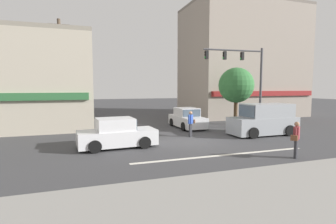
{
  "coord_description": "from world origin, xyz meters",
  "views": [
    {
      "loc": [
        -6.43,
        -14.16,
        3.2
      ],
      "look_at": [
        -0.91,
        2.0,
        1.6
      ],
      "focal_mm": 28.0,
      "sensor_mm": 36.0,
      "label": 1
    }
  ],
  "objects_px": {
    "traffic_light_mast": "(246,73)",
    "sedan_crossing_center": "(187,119)",
    "street_tree": "(236,85)",
    "sedan_waiting_far": "(117,134)",
    "pedestrian_foreground_with_bag": "(296,138)",
    "utility_pole_near_left": "(61,75)",
    "pedestrian_mid_crossing": "(191,122)",
    "van_parked_curbside": "(264,120)"
  },
  "relations": [
    {
      "from": "van_parked_curbside",
      "to": "utility_pole_near_left",
      "type": "bearing_deg",
      "value": 159.21
    },
    {
      "from": "van_parked_curbside",
      "to": "pedestrian_foreground_with_bag",
      "type": "relative_size",
      "value": 2.75
    },
    {
      "from": "utility_pole_near_left",
      "to": "van_parked_curbside",
      "type": "bearing_deg",
      "value": -20.79
    },
    {
      "from": "sedan_crossing_center",
      "to": "pedestrian_foreground_with_bag",
      "type": "height_order",
      "value": "pedestrian_foreground_with_bag"
    },
    {
      "from": "traffic_light_mast",
      "to": "van_parked_curbside",
      "type": "relative_size",
      "value": 1.35
    },
    {
      "from": "traffic_light_mast",
      "to": "van_parked_curbside",
      "type": "height_order",
      "value": "traffic_light_mast"
    },
    {
      "from": "van_parked_curbside",
      "to": "traffic_light_mast",
      "type": "bearing_deg",
      "value": 84.08
    },
    {
      "from": "utility_pole_near_left",
      "to": "pedestrian_mid_crossing",
      "type": "relative_size",
      "value": 4.66
    },
    {
      "from": "van_parked_curbside",
      "to": "sedan_waiting_far",
      "type": "bearing_deg",
      "value": -176.77
    },
    {
      "from": "pedestrian_mid_crossing",
      "to": "traffic_light_mast",
      "type": "bearing_deg",
      "value": 16.45
    },
    {
      "from": "utility_pole_near_left",
      "to": "sedan_crossing_center",
      "type": "bearing_deg",
      "value": -1.97
    },
    {
      "from": "street_tree",
      "to": "sedan_waiting_far",
      "type": "distance_m",
      "value": 12.59
    },
    {
      "from": "street_tree",
      "to": "pedestrian_foreground_with_bag",
      "type": "height_order",
      "value": "street_tree"
    },
    {
      "from": "sedan_waiting_far",
      "to": "traffic_light_mast",
      "type": "bearing_deg",
      "value": 16.79
    },
    {
      "from": "utility_pole_near_left",
      "to": "pedestrian_mid_crossing",
      "type": "xyz_separation_m",
      "value": [
        7.97,
        -3.94,
        -3.09
      ]
    },
    {
      "from": "sedan_waiting_far",
      "to": "pedestrian_mid_crossing",
      "type": "xyz_separation_m",
      "value": [
        4.98,
        1.54,
        0.24
      ]
    },
    {
      "from": "sedan_crossing_center",
      "to": "pedestrian_foreground_with_bag",
      "type": "distance_m",
      "value": 10.02
    },
    {
      "from": "sedan_crossing_center",
      "to": "pedestrian_mid_crossing",
      "type": "relative_size",
      "value": 2.46
    },
    {
      "from": "van_parked_curbside",
      "to": "pedestrian_mid_crossing",
      "type": "bearing_deg",
      "value": 168.89
    },
    {
      "from": "street_tree",
      "to": "sedan_crossing_center",
      "type": "relative_size",
      "value": 1.19
    },
    {
      "from": "utility_pole_near_left",
      "to": "van_parked_curbside",
      "type": "xyz_separation_m",
      "value": [
        12.94,
        -4.91,
        -3.04
      ]
    },
    {
      "from": "traffic_light_mast",
      "to": "sedan_crossing_center",
      "type": "height_order",
      "value": "traffic_light_mast"
    },
    {
      "from": "utility_pole_near_left",
      "to": "traffic_light_mast",
      "type": "distance_m",
      "value": 13.42
    },
    {
      "from": "traffic_light_mast",
      "to": "sedan_crossing_center",
      "type": "xyz_separation_m",
      "value": [
        -3.95,
        2.07,
        -3.59
      ]
    },
    {
      "from": "traffic_light_mast",
      "to": "van_parked_curbside",
      "type": "bearing_deg",
      "value": -95.92
    },
    {
      "from": "street_tree",
      "to": "sedan_waiting_far",
      "type": "height_order",
      "value": "street_tree"
    },
    {
      "from": "sedan_crossing_center",
      "to": "van_parked_curbside",
      "type": "height_order",
      "value": "van_parked_curbside"
    },
    {
      "from": "pedestrian_foreground_with_bag",
      "to": "van_parked_curbside",
      "type": "bearing_deg",
      "value": 64.32
    },
    {
      "from": "van_parked_curbside",
      "to": "pedestrian_mid_crossing",
      "type": "xyz_separation_m",
      "value": [
        -4.97,
        0.98,
        -0.05
      ]
    },
    {
      "from": "pedestrian_foreground_with_bag",
      "to": "pedestrian_mid_crossing",
      "type": "bearing_deg",
      "value": 110.65
    },
    {
      "from": "pedestrian_foreground_with_bag",
      "to": "pedestrian_mid_crossing",
      "type": "xyz_separation_m",
      "value": [
        -2.39,
        6.34,
        0.0
      ]
    },
    {
      "from": "sedan_crossing_center",
      "to": "pedestrian_mid_crossing",
      "type": "distance_m",
      "value": 3.84
    },
    {
      "from": "utility_pole_near_left",
      "to": "traffic_light_mast",
      "type": "xyz_separation_m",
      "value": [
        13.2,
        -2.39,
        0.26
      ]
    },
    {
      "from": "street_tree",
      "to": "utility_pole_near_left",
      "type": "height_order",
      "value": "utility_pole_near_left"
    },
    {
      "from": "street_tree",
      "to": "pedestrian_mid_crossing",
      "type": "bearing_deg",
      "value": -146.29
    },
    {
      "from": "utility_pole_near_left",
      "to": "pedestrian_mid_crossing",
      "type": "distance_m",
      "value": 9.41
    },
    {
      "from": "street_tree",
      "to": "pedestrian_foreground_with_bag",
      "type": "distance_m",
      "value": 11.23
    },
    {
      "from": "street_tree",
      "to": "van_parked_curbside",
      "type": "distance_m",
      "value": 5.62
    },
    {
      "from": "street_tree",
      "to": "pedestrian_foreground_with_bag",
      "type": "xyz_separation_m",
      "value": [
        -3.62,
        -10.35,
        -2.43
      ]
    },
    {
      "from": "street_tree",
      "to": "utility_pole_near_left",
      "type": "relative_size",
      "value": 0.63
    },
    {
      "from": "traffic_light_mast",
      "to": "utility_pole_near_left",
      "type": "bearing_deg",
      "value": 169.73
    },
    {
      "from": "pedestrian_foreground_with_bag",
      "to": "street_tree",
      "type": "bearing_deg",
      "value": 70.73
    }
  ]
}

